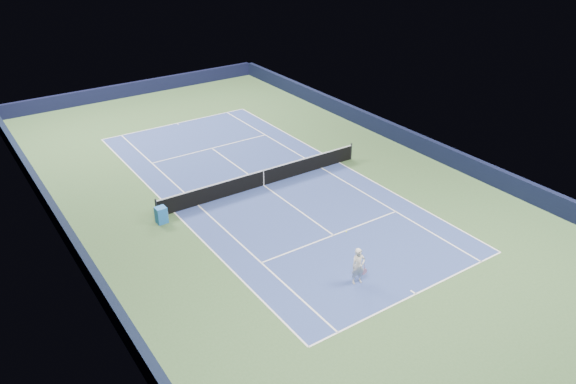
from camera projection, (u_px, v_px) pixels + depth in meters
ground at (264, 185)px, 31.86m from camera, size 40.00×40.00×0.00m
wall_far at (136, 88)px, 46.11m from camera, size 22.00×0.35×1.10m
wall_right at (403, 136)px, 36.97m from camera, size 0.35×40.00×1.10m
wall_left at (67, 234)px, 26.23m from camera, size 0.35×40.00×1.10m
court_surface at (264, 185)px, 31.86m from camera, size 10.97×23.77×0.01m
baseline_far at (177, 123)px, 40.55m from camera, size 10.97×0.08×0.00m
baseline_near at (416, 294)px, 23.16m from camera, size 10.97×0.08×0.00m
sideline_doubles_right at (339, 163)px, 34.58m from camera, size 0.08×23.77×0.00m
sideline_doubles_left at (174, 212)px, 29.13m from camera, size 0.08×23.77×0.00m
sideline_singles_right at (321, 168)px, 33.90m from camera, size 0.08×23.77×0.00m
sideline_singles_left at (198, 205)px, 29.81m from camera, size 0.08×23.77×0.00m
service_line_far at (212, 148)px, 36.54m from camera, size 8.23×0.08×0.00m
service_line_near at (334, 235)px, 27.17m from camera, size 8.23×0.08×0.00m
center_service_line at (264, 185)px, 31.85m from camera, size 0.08×12.80×0.00m
center_mark_far at (178, 124)px, 40.44m from camera, size 0.08×0.30×0.00m
center_mark_near at (413, 292)px, 23.27m from camera, size 0.08×0.30×0.00m
tennis_net at (264, 177)px, 31.62m from camera, size 12.90×0.10×1.07m
sponsor_cube at (161, 215)px, 28.05m from camera, size 0.58×0.50×0.86m
tennis_player at (358, 266)px, 23.48m from camera, size 0.81×1.29×2.01m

